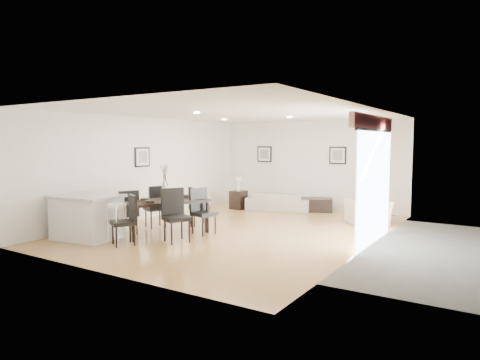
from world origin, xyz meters
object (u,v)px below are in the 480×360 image
Objects in this scene: dining_chair_head at (127,217)px; kitchen_island at (87,217)px; dining_chair_wfar at (157,204)px; dining_chair_enear at (175,212)px; dining_table at (165,203)px; dining_chair_foot at (196,204)px; bar_stool at (117,209)px; armchair at (368,212)px; coffee_table at (315,205)px; sofa at (278,201)px; side_table at (238,200)px; dining_chair_wnear at (128,210)px; dining_chair_efar at (201,208)px.

dining_chair_head reaches higher than kitchen_island.
dining_chair_enear is at bearing 82.03° from dining_chair_wfar.
dining_table is 2.16× the size of dining_chair_foot.
armchair is at bearing 52.51° from bar_stool.
dining_chair_head reaches higher than bar_stool.
kitchen_island is (-4.57, -4.76, 0.16)m from armchair.
bar_stool is (-1.75, -5.97, 0.51)m from coffee_table.
armchair reaches higher than sofa.
side_table is at bearing 94.73° from bar_stool.
armchair is 6.01m from bar_stool.
dining_chair_wnear reaches higher than armchair.
kitchen_island is at bearing 180.00° from bar_stool.
dining_chair_efar reaches higher than side_table.
dining_chair_efar reaches higher than armchair.
side_table is at bearing 33.84° from dining_chair_efar.
dining_chair_wfar reaches higher than bar_stool.
dining_table is 2.49× the size of bar_stool.
dining_chair_wnear is 5.70m from coffee_table.
dining_chair_enear is (1.30, 0.08, 0.06)m from dining_chair_wnear.
coffee_table is at bearing -173.59° from sofa.
dining_chair_wfar is at bearing -91.24° from side_table.
dining_chair_foot is at bearing 60.73° from sofa.
sofa is at bearing 65.62° from kitchen_island.
dining_chair_efar is at bearing 26.46° from dining_chair_enear.
dining_chair_efar is 2.43m from kitchen_island.
kitchen_island is at bearing -145.34° from dining_chair_head.
sofa is 4.34m from dining_table.
sofa is 1.97× the size of armchair.
bar_stool reaches higher than side_table.
armchair is (2.90, -0.76, 0.03)m from sofa.
armchair reaches higher than side_table.
dining_chair_enear is 1.11× the size of coffee_table.
side_table is (-0.58, 3.91, -0.40)m from dining_table.
bar_stool reaches higher than armchair.
dining_table is at bearing 152.71° from dining_chair_wnear.
side_table is at bearing -48.00° from armchair.
kitchen_island reaches higher than coffee_table.
dining_chair_enear is 1.15m from bar_stool.
dining_chair_wfar is at bearing -154.50° from dining_chair_wnear.
dining_chair_enear reaches higher than dining_chair_wfar.
dining_chair_wnear is 1.05× the size of dining_chair_foot.
sofa is at bearing 113.60° from dining_chair_head.
dining_chair_wfar is 0.70× the size of kitchen_island.
dining_chair_wfar is (-4.15, -3.10, 0.26)m from armchair.
dining_chair_efar is at bearing -123.94° from coffee_table.
coffee_table is 1.20× the size of bar_stool.
bar_stool is at bearing -7.57° from kitchen_island.
dining_table is (-3.50, -3.52, 0.38)m from armchair.
dining_chair_efar is at bearing 117.36° from dining_chair_wfar.
dining_chair_head is 1.01× the size of coffee_table.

